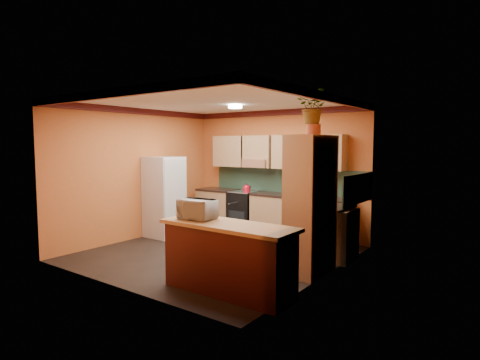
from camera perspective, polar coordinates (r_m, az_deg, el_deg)
name	(u,v)px	position (r m, az deg, el deg)	size (l,w,h in m)	color
room_shell	(226,137)	(7.28, -2.07, 6.10)	(4.24, 4.24, 2.72)	black
base_cabinets_back	(268,215)	(8.68, 3.98, -5.01)	(3.65, 0.60, 0.88)	tan
countertop_back	(268,194)	(8.61, 4.00, -2.00)	(3.65, 0.62, 0.04)	black
stove	(244,212)	(9.02, 0.61, -4.52)	(0.58, 0.58, 0.91)	black
kettle	(247,188)	(8.84, 0.95, -1.14)	(0.17, 0.17, 0.18)	#AD0B1D
sink	(300,195)	(8.22, 8.58, -2.13)	(0.48, 0.40, 0.03)	silver
base_cabinets_right	(330,234)	(7.07, 12.73, -7.46)	(0.60, 0.80, 0.88)	tan
countertop_right	(331,207)	(6.98, 12.81, -3.77)	(0.62, 0.80, 0.04)	black
fridge	(164,197)	(8.65, -10.73, -2.37)	(0.68, 0.66, 1.70)	silver
pantry	(311,205)	(6.15, 10.01, -3.50)	(0.48, 0.90, 2.10)	tan
fern_pot	(313,130)	(6.13, 10.38, 7.06)	(0.22, 0.22, 0.16)	#A24527
fern	(314,107)	(6.15, 10.43, 10.17)	(0.46, 0.40, 0.51)	tan
breakfast_bar	(228,260)	(5.38, -1.70, -11.32)	(1.80, 0.55, 0.88)	#531C13
bar_top	(228,225)	(5.27, -1.71, -6.46)	(1.90, 0.65, 0.05)	tan
microwave	(197,209)	(5.59, -6.13, -4.15)	(0.49, 0.33, 0.27)	silver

